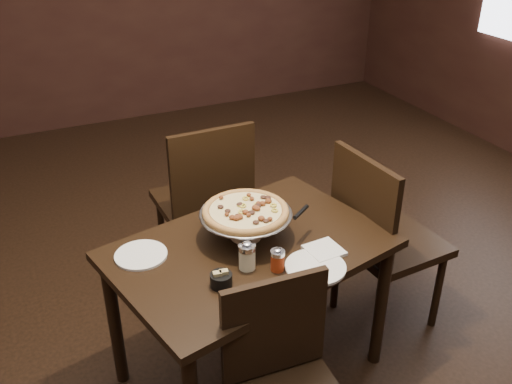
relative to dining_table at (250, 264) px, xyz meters
name	(u,v)px	position (x,y,z in m)	size (l,w,h in m)	color
room	(268,81)	(0.05, -0.05, 0.80)	(6.04, 7.04, 2.84)	black
dining_table	(250,264)	(0.00, 0.00, 0.00)	(1.25, 0.97, 0.69)	black
pizza_stand	(246,212)	(0.01, 0.06, 0.22)	(0.38, 0.38, 0.16)	silver
parmesan_shaker	(247,256)	(-0.07, -0.13, 0.15)	(0.07, 0.07, 0.12)	beige
pepper_flake_shaker	(277,260)	(0.03, -0.19, 0.14)	(0.06, 0.06, 0.10)	#9B2C0E
packet_caddy	(221,279)	(-0.21, -0.19, 0.12)	(0.08, 0.08, 0.06)	black
napkin_stack	(324,250)	(0.25, -0.17, 0.10)	(0.14, 0.14, 0.01)	white
plate_left	(141,255)	(-0.43, 0.12, 0.10)	(0.21, 0.21, 0.01)	white
plate_near	(315,267)	(0.16, -0.25, 0.10)	(0.24, 0.24, 0.01)	white
serving_spatula	(301,212)	(0.21, -0.04, 0.22)	(0.15, 0.15, 0.02)	silver
chair_far	(205,197)	(0.07, 0.74, -0.08)	(0.46, 0.46, 0.96)	black
chair_side	(380,235)	(0.70, 0.05, -0.08)	(0.47, 0.47, 0.95)	black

